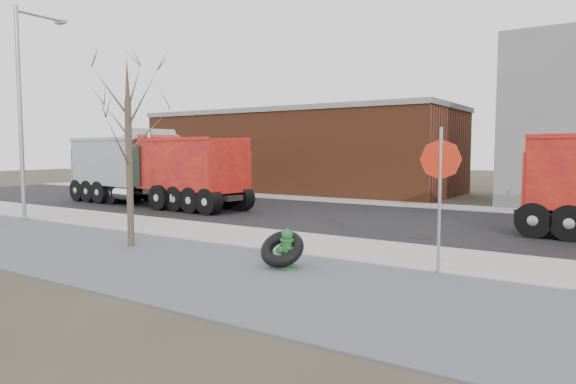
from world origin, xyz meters
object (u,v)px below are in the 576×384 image
Objects in this scene: truck_tire at (282,249)px; fire_hydrant at (287,250)px; stop_sign at (440,176)px; dump_truck_red_b at (176,169)px; dump_truck_grey at (132,167)px.

fire_hydrant is at bearing 18.17° from truck_tire.
dump_truck_red_b is (-14.07, 6.12, -0.31)m from stop_sign.
dump_truck_red_b is 1.04× the size of dump_truck_grey.
dump_truck_grey is (-17.23, 6.26, -0.27)m from stop_sign.
dump_truck_grey is (-3.17, 0.13, 0.04)m from dump_truck_red_b.
dump_truck_grey reaches higher than truck_tire.
fire_hydrant is 0.79× the size of truck_tire.
stop_sign reaches higher than truck_tire.
dump_truck_red_b is 3.17m from dump_truck_grey.
stop_sign is (3.04, 1.26, 1.70)m from fire_hydrant.
truck_tire is 3.79m from stop_sign.
dump_truck_red_b is (-10.93, 7.42, 1.36)m from truck_tire.
stop_sign is at bearing 161.81° from dump_truck_red_b.
dump_truck_red_b reaches higher than truck_tire.
stop_sign is 18.33m from dump_truck_grey.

